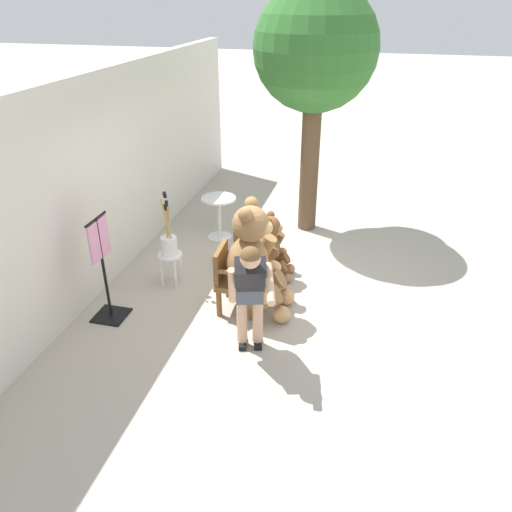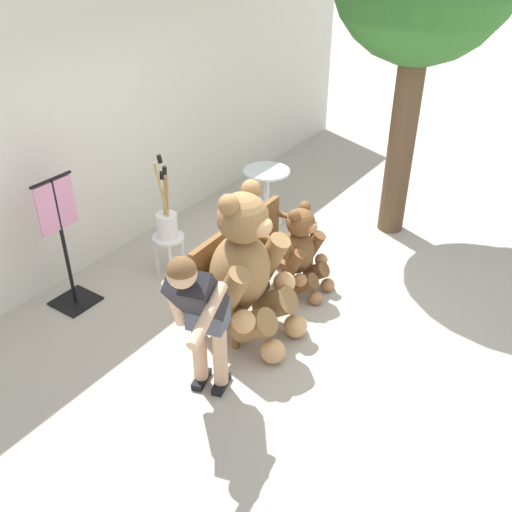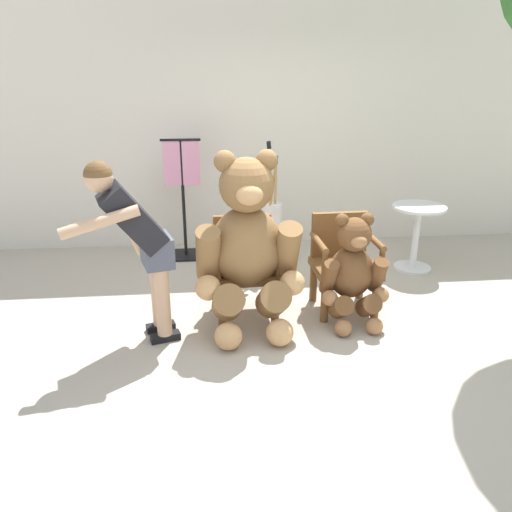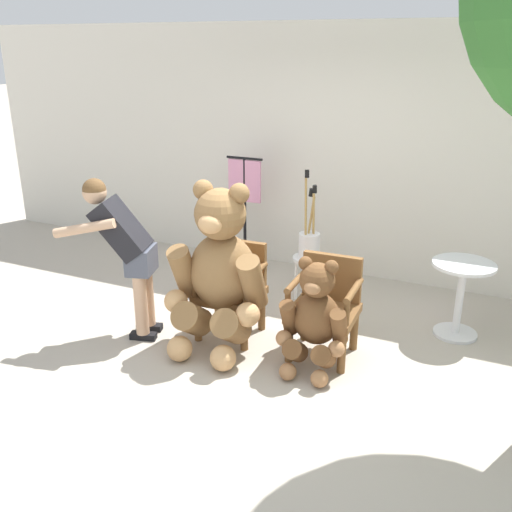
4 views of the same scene
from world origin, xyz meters
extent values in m
plane|color=#B2A899|center=(0.00, 0.00, 0.00)|extent=(60.00, 60.00, 0.00)
cube|color=silver|center=(0.00, 2.40, 1.40)|extent=(10.00, 0.16, 2.80)
cube|color=brown|center=(-0.45, 0.37, 0.41)|extent=(0.58, 0.54, 0.07)
cylinder|color=brown|center=(-0.67, 0.15, 0.18)|extent=(0.07, 0.07, 0.37)
cylinder|color=brown|center=(-0.21, 0.17, 0.18)|extent=(0.07, 0.07, 0.37)
cylinder|color=brown|center=(-0.69, 0.56, 0.18)|extent=(0.07, 0.07, 0.37)
cylinder|color=brown|center=(-0.23, 0.59, 0.18)|extent=(0.07, 0.07, 0.37)
cube|color=brown|center=(-0.46, 0.60, 0.65)|extent=(0.52, 0.08, 0.42)
cylinder|color=brown|center=(-0.70, 0.35, 0.66)|extent=(0.08, 0.48, 0.06)
cylinder|color=brown|center=(-0.69, 0.14, 0.55)|extent=(0.05, 0.05, 0.22)
cylinder|color=brown|center=(-0.20, 0.38, 0.66)|extent=(0.08, 0.48, 0.06)
cylinder|color=brown|center=(-0.19, 0.17, 0.55)|extent=(0.05, 0.05, 0.22)
cube|color=brown|center=(0.45, 0.37, 0.41)|extent=(0.58, 0.54, 0.07)
cylinder|color=brown|center=(0.22, 0.15, 0.18)|extent=(0.07, 0.07, 0.37)
cylinder|color=brown|center=(0.68, 0.16, 0.18)|extent=(0.07, 0.07, 0.37)
cylinder|color=brown|center=(0.21, 0.57, 0.18)|extent=(0.07, 0.07, 0.37)
cylinder|color=brown|center=(0.67, 0.58, 0.18)|extent=(0.07, 0.07, 0.37)
cube|color=brown|center=(0.44, 0.60, 0.65)|extent=(0.52, 0.08, 0.42)
cylinder|color=brown|center=(0.20, 0.36, 0.66)|extent=(0.07, 0.48, 0.06)
cylinder|color=brown|center=(0.20, 0.15, 0.55)|extent=(0.05, 0.05, 0.22)
cylinder|color=brown|center=(0.70, 0.37, 0.66)|extent=(0.07, 0.48, 0.06)
cylinder|color=brown|center=(0.70, 0.16, 0.55)|extent=(0.05, 0.05, 0.22)
ellipsoid|color=olive|center=(-0.45, 0.25, 0.68)|extent=(0.63, 0.54, 0.70)
sphere|color=olive|center=(-0.45, 0.21, 1.22)|extent=(0.44, 0.44, 0.44)
ellipsoid|color=tan|center=(-0.44, 0.02, 1.18)|extent=(0.22, 0.17, 0.16)
sphere|color=black|center=(-0.44, 0.02, 1.19)|extent=(0.07, 0.07, 0.07)
sphere|color=olive|center=(-0.61, 0.23, 1.40)|extent=(0.18, 0.18, 0.18)
sphere|color=olive|center=(-0.28, 0.24, 1.40)|extent=(0.18, 0.18, 0.18)
cylinder|color=olive|center=(-0.77, 0.11, 0.68)|extent=(0.22, 0.40, 0.53)
sphere|color=tan|center=(-0.78, -0.03, 0.44)|extent=(0.21, 0.21, 0.21)
cylinder|color=olive|center=(-0.12, 0.14, 0.68)|extent=(0.22, 0.40, 0.53)
sphere|color=tan|center=(-0.09, 0.00, 0.44)|extent=(0.21, 0.21, 0.21)
cylinder|color=olive|center=(-0.62, -0.02, 0.30)|extent=(0.28, 0.45, 0.41)
sphere|color=tan|center=(-0.63, -0.23, 0.11)|extent=(0.22, 0.22, 0.22)
cylinder|color=olive|center=(-0.25, 0.00, 0.30)|extent=(0.28, 0.45, 0.41)
sphere|color=tan|center=(-0.22, -0.21, 0.11)|extent=(0.22, 0.22, 0.22)
ellipsoid|color=brown|center=(0.45, 0.19, 0.44)|extent=(0.40, 0.35, 0.46)
sphere|color=brown|center=(0.45, 0.16, 0.79)|extent=(0.29, 0.29, 0.29)
ellipsoid|color=#A47148|center=(0.45, 0.04, 0.77)|extent=(0.14, 0.11, 0.11)
sphere|color=black|center=(0.45, 0.04, 0.78)|extent=(0.04, 0.04, 0.04)
sphere|color=brown|center=(0.34, 0.17, 0.91)|extent=(0.11, 0.11, 0.11)
sphere|color=brown|center=(0.56, 0.18, 0.91)|extent=(0.11, 0.11, 0.11)
cylinder|color=brown|center=(0.24, 0.10, 0.44)|extent=(0.14, 0.26, 0.34)
sphere|color=#A47148|center=(0.23, 0.01, 0.29)|extent=(0.14, 0.14, 0.14)
cylinder|color=brown|center=(0.66, 0.12, 0.44)|extent=(0.14, 0.26, 0.34)
sphere|color=#A47148|center=(0.68, 0.03, 0.29)|extent=(0.14, 0.14, 0.14)
cylinder|color=brown|center=(0.33, 0.02, 0.19)|extent=(0.18, 0.29, 0.27)
sphere|color=#A47148|center=(0.32, -0.12, 0.07)|extent=(0.14, 0.14, 0.14)
cylinder|color=brown|center=(0.57, 0.02, 0.19)|extent=(0.18, 0.29, 0.27)
sphere|color=#A47148|center=(0.59, -0.11, 0.07)|extent=(0.14, 0.14, 0.14)
cube|color=black|center=(-1.19, 0.12, 0.03)|extent=(0.26, 0.15, 0.06)
cylinder|color=tan|center=(-1.19, 0.12, 0.47)|extent=(0.12, 0.12, 0.82)
cube|color=black|center=(-1.14, -0.05, 0.03)|extent=(0.26, 0.15, 0.06)
cylinder|color=tan|center=(-1.14, -0.05, 0.47)|extent=(0.12, 0.12, 0.82)
cube|color=#4C5160|center=(-1.17, 0.04, 0.75)|extent=(0.30, 0.35, 0.24)
cube|color=black|center=(-1.32, -0.01, 1.04)|extent=(0.56, 0.44, 0.55)
sphere|color=tan|center=(-1.53, -0.07, 1.36)|extent=(0.21, 0.21, 0.21)
sphere|color=brown|center=(-1.53, -0.07, 1.38)|extent=(0.21, 0.21, 0.21)
cylinder|color=tan|center=(-1.51, -0.26, 1.09)|extent=(0.57, 0.24, 0.20)
cylinder|color=tan|center=(-1.38, 0.17, 0.92)|extent=(0.25, 0.15, 0.50)
cylinder|color=white|center=(-0.08, 1.46, 0.45)|extent=(0.34, 0.34, 0.03)
cylinder|color=white|center=(0.02, 1.56, 0.22)|extent=(0.04, 0.04, 0.43)
cylinder|color=white|center=(-0.18, 1.56, 0.22)|extent=(0.04, 0.04, 0.43)
cylinder|color=white|center=(0.02, 1.36, 0.22)|extent=(0.04, 0.04, 0.43)
cylinder|color=white|center=(-0.18, 1.36, 0.22)|extent=(0.04, 0.04, 0.43)
cylinder|color=white|center=(-0.08, 1.46, 0.59)|extent=(0.22, 0.22, 0.26)
cylinder|color=tan|center=(-0.12, 1.44, 0.92)|extent=(0.08, 0.12, 0.77)
cylinder|color=black|center=(-0.12, 1.44, 1.35)|extent=(0.05, 0.05, 0.09)
cylinder|color=tan|center=(-0.04, 1.46, 0.85)|extent=(0.02, 0.07, 0.62)
cylinder|color=black|center=(-0.04, 1.46, 1.20)|extent=(0.04, 0.05, 0.08)
cylinder|color=tan|center=(-0.08, 1.47, 0.83)|extent=(0.09, 0.03, 0.58)
cylinder|color=black|center=(-0.08, 1.47, 1.15)|extent=(0.05, 0.04, 0.08)
cylinder|color=silver|center=(1.47, 1.24, 0.70)|extent=(0.56, 0.56, 0.03)
cylinder|color=silver|center=(1.47, 1.24, 0.34)|extent=(0.07, 0.07, 0.69)
cylinder|color=silver|center=(1.47, 1.24, 0.01)|extent=(0.40, 0.40, 0.03)
cube|color=black|center=(-1.04, 1.90, 0.01)|extent=(0.40, 0.40, 0.02)
cylinder|color=black|center=(-1.04, 1.90, 0.68)|extent=(0.04, 0.04, 1.35)
cylinder|color=black|center=(-1.04, 1.90, 1.35)|extent=(0.44, 0.03, 0.03)
cube|color=pink|center=(-1.04, 1.90, 1.09)|extent=(0.40, 0.03, 0.48)
camera|label=1|loc=(-5.68, -1.16, 3.68)|focal=35.00mm
camera|label=2|loc=(-3.84, -2.27, 3.45)|focal=40.00mm
camera|label=3|loc=(-0.75, -3.68, 2.10)|focal=35.00mm
camera|label=4|loc=(1.76, -3.86, 2.57)|focal=40.00mm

